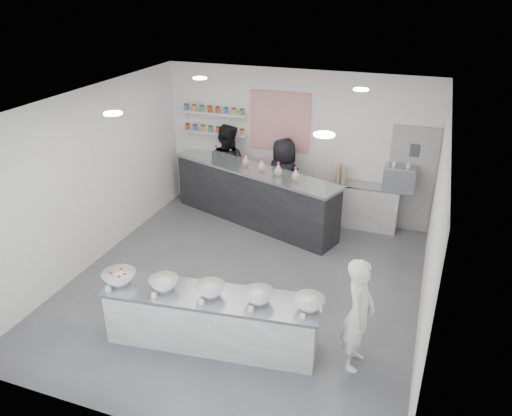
% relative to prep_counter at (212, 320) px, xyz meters
% --- Properties ---
extents(floor, '(6.00, 6.00, 0.00)m').
position_rel_prep_counter_xyz_m(floor, '(-0.11, 1.46, -0.40)').
color(floor, '#515156').
rests_on(floor, ground).
extents(ceiling, '(6.00, 6.00, 0.00)m').
position_rel_prep_counter_xyz_m(ceiling, '(-0.11, 1.46, 2.60)').
color(ceiling, white).
rests_on(ceiling, floor).
extents(back_wall, '(5.50, 0.00, 5.50)m').
position_rel_prep_counter_xyz_m(back_wall, '(-0.11, 4.46, 1.10)').
color(back_wall, white).
rests_on(back_wall, floor).
extents(left_wall, '(0.00, 6.00, 6.00)m').
position_rel_prep_counter_xyz_m(left_wall, '(-2.86, 1.46, 1.10)').
color(left_wall, white).
rests_on(left_wall, floor).
extents(right_wall, '(0.00, 6.00, 6.00)m').
position_rel_prep_counter_xyz_m(right_wall, '(2.64, 1.46, 1.10)').
color(right_wall, white).
rests_on(right_wall, floor).
extents(back_door, '(0.88, 0.04, 2.10)m').
position_rel_prep_counter_xyz_m(back_door, '(2.19, 4.43, 0.65)').
color(back_door, gray).
rests_on(back_door, floor).
extents(pattern_panel, '(1.25, 0.03, 1.20)m').
position_rel_prep_counter_xyz_m(pattern_panel, '(-0.46, 4.44, 1.55)').
color(pattern_panel, red).
rests_on(pattern_panel, back_wall).
extents(jar_shelf_lower, '(1.45, 0.22, 0.04)m').
position_rel_prep_counter_xyz_m(jar_shelf_lower, '(-1.86, 4.36, 1.20)').
color(jar_shelf_lower, silver).
rests_on(jar_shelf_lower, back_wall).
extents(jar_shelf_upper, '(1.45, 0.22, 0.04)m').
position_rel_prep_counter_xyz_m(jar_shelf_upper, '(-1.86, 4.36, 1.62)').
color(jar_shelf_upper, silver).
rests_on(jar_shelf_upper, back_wall).
extents(preserve_jars, '(1.45, 0.10, 0.56)m').
position_rel_prep_counter_xyz_m(preserve_jars, '(-1.86, 4.34, 1.48)').
color(preserve_jars, '#C14911').
rests_on(preserve_jars, jar_shelf_lower).
extents(downlight_0, '(0.24, 0.24, 0.02)m').
position_rel_prep_counter_xyz_m(downlight_0, '(-1.51, 0.46, 2.58)').
color(downlight_0, white).
rests_on(downlight_0, ceiling).
extents(downlight_1, '(0.24, 0.24, 0.02)m').
position_rel_prep_counter_xyz_m(downlight_1, '(1.29, 0.46, 2.58)').
color(downlight_1, white).
rests_on(downlight_1, ceiling).
extents(downlight_2, '(0.24, 0.24, 0.02)m').
position_rel_prep_counter_xyz_m(downlight_2, '(-1.51, 3.06, 2.58)').
color(downlight_2, white).
rests_on(downlight_2, ceiling).
extents(downlight_3, '(0.24, 0.24, 0.02)m').
position_rel_prep_counter_xyz_m(downlight_3, '(1.29, 3.06, 2.58)').
color(downlight_3, white).
rests_on(downlight_3, ceiling).
extents(prep_counter, '(2.98, 1.01, 0.80)m').
position_rel_prep_counter_xyz_m(prep_counter, '(0.00, 0.00, 0.00)').
color(prep_counter, '#A1A19D').
rests_on(prep_counter, floor).
extents(back_bar, '(3.75, 1.88, 1.16)m').
position_rel_prep_counter_xyz_m(back_bar, '(-0.75, 3.72, 0.18)').
color(back_bar, black).
rests_on(back_bar, floor).
extents(sneeze_guard, '(3.48, 1.23, 0.32)m').
position_rel_prep_counter_xyz_m(sneeze_guard, '(-0.86, 3.41, 0.92)').
color(sneeze_guard, white).
rests_on(sneeze_guard, back_bar).
extents(espresso_ledge, '(1.21, 0.39, 0.90)m').
position_rel_prep_counter_xyz_m(espresso_ledge, '(1.44, 4.24, 0.05)').
color(espresso_ledge, '#A1A19D').
rests_on(espresso_ledge, floor).
extents(espresso_machine, '(0.59, 0.41, 0.45)m').
position_rel_prep_counter_xyz_m(espresso_machine, '(1.99, 4.24, 0.73)').
color(espresso_machine, '#93969E').
rests_on(espresso_machine, espresso_ledge).
extents(cup_stacks, '(0.24, 0.24, 0.36)m').
position_rel_prep_counter_xyz_m(cup_stacks, '(0.89, 4.24, 0.68)').
color(cup_stacks, tan).
rests_on(cup_stacks, espresso_ledge).
extents(prep_bowls, '(3.04, 0.86, 0.16)m').
position_rel_prep_counter_xyz_m(prep_bowls, '(0.00, 0.00, 0.48)').
color(prep_bowls, white).
rests_on(prep_bowls, prep_counter).
extents(label_cards, '(2.66, 0.04, 0.07)m').
position_rel_prep_counter_xyz_m(label_cards, '(-0.06, -0.52, 0.43)').
color(label_cards, white).
rests_on(label_cards, prep_counter).
extents(cookie_bags, '(2.09, 0.86, 0.27)m').
position_rel_prep_counter_xyz_m(cookie_bags, '(-0.75, 3.72, 0.90)').
color(cookie_bags, '#F493CE').
rests_on(cookie_bags, back_bar).
extents(woman_prep, '(0.41, 0.59, 1.55)m').
position_rel_prep_counter_xyz_m(woman_prep, '(1.90, 0.28, 0.38)').
color(woman_prep, white).
rests_on(woman_prep, floor).
extents(staff_left, '(1.01, 0.84, 1.90)m').
position_rel_prep_counter_xyz_m(staff_left, '(-1.48, 4.06, 0.55)').
color(staff_left, black).
rests_on(staff_left, floor).
extents(staff_right, '(0.98, 0.78, 1.74)m').
position_rel_prep_counter_xyz_m(staff_right, '(-0.23, 4.02, 0.47)').
color(staff_right, black).
rests_on(staff_right, floor).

